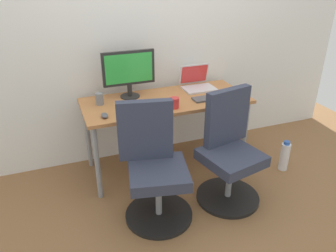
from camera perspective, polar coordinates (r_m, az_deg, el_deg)
ground_plane at (r=3.37m, az=-0.30°, el=-6.75°), size 5.28×5.28×0.00m
back_wall at (r=3.24m, az=-2.91°, el=16.76°), size 4.40×0.04×2.60m
desk at (r=3.06m, az=-0.33°, el=3.41°), size 1.52×0.63×0.72m
office_chair_left at (r=2.56m, az=-2.44°, el=-7.32°), size 0.54×0.54×0.94m
office_chair_right at (r=2.80m, az=10.50°, el=-4.56°), size 0.54×0.54×0.94m
water_bottle_on_floor at (r=3.43m, az=19.48°, el=-4.92°), size 0.09×0.09×0.31m
desktop_monitor at (r=3.03m, az=-6.80°, el=9.43°), size 0.48×0.18×0.43m
open_laptop at (r=3.32m, az=5.05°, el=7.48°), size 0.31×0.27×0.22m
keyboard_by_monitor at (r=2.75m, az=-3.46°, el=2.41°), size 0.34×0.12×0.02m
keyboard_by_laptop at (r=3.07m, az=7.38°, el=4.84°), size 0.34×0.12×0.02m
mouse_by_monitor at (r=2.89m, az=-7.74°, el=3.57°), size 0.06×0.10×0.03m
mouse_by_laptop at (r=2.72m, az=-10.91°, el=1.81°), size 0.06×0.10×0.03m
coffee_mug at (r=2.84m, az=1.13°, el=4.03°), size 0.08×0.08×0.09m
pen_cup at (r=2.96m, az=-11.74°, el=4.62°), size 0.07×0.07×0.10m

